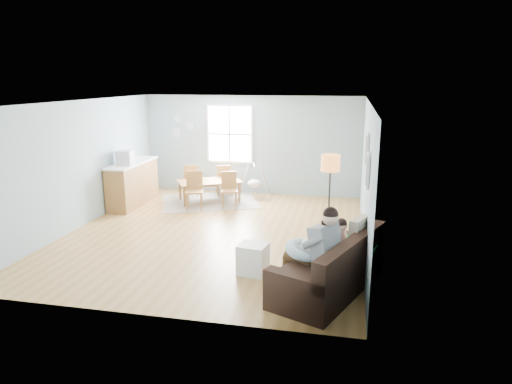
% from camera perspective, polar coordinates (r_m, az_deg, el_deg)
% --- Properties ---
extents(room, '(8.40, 9.40, 3.90)m').
position_cam_1_polar(room, '(9.14, -5.38, 9.43)').
color(room, '#A9793C').
extents(window, '(1.32, 0.08, 1.62)m').
position_cam_1_polar(window, '(12.69, -3.29, 7.24)').
color(window, white).
rests_on(window, room).
extents(pictures, '(0.05, 1.34, 0.74)m').
position_cam_1_polar(pictures, '(7.77, 13.75, 4.04)').
color(pictures, white).
rests_on(pictures, room).
extents(wall_plates, '(0.67, 0.02, 0.66)m').
position_cam_1_polar(wall_plates, '(13.11, -9.29, 8.09)').
color(wall_plates, '#A6B9C7').
rests_on(wall_plates, room).
extents(sofa, '(1.71, 2.39, 0.89)m').
position_cam_1_polar(sofa, '(7.07, 9.52, -9.76)').
color(sofa, black).
rests_on(sofa, room).
extents(green_throw, '(1.17, 1.03, 0.04)m').
position_cam_1_polar(green_throw, '(7.64, 11.37, -6.00)').
color(green_throw, '#145A21').
rests_on(green_throw, sofa).
extents(beige_pillow, '(0.32, 0.52, 0.51)m').
position_cam_1_polar(beige_pillow, '(7.31, 12.74, -5.05)').
color(beige_pillow, '#BDB090').
rests_on(beige_pillow, sofa).
extents(father, '(1.05, 0.83, 1.42)m').
position_cam_1_polar(father, '(6.70, 7.46, -6.94)').
color(father, gray).
rests_on(father, sofa).
extents(nursing_pillow, '(0.82, 0.81, 0.24)m').
position_cam_1_polar(nursing_pillow, '(6.79, 6.17, -7.19)').
color(nursing_pillow, silver).
rests_on(nursing_pillow, father).
extents(infant, '(0.16, 0.38, 0.14)m').
position_cam_1_polar(infant, '(6.80, 6.27, -6.52)').
color(infant, silver).
rests_on(infant, nursing_pillow).
extents(toddler, '(0.58, 0.39, 0.86)m').
position_cam_1_polar(toddler, '(7.13, 9.79, -5.85)').
color(toddler, white).
rests_on(toddler, sofa).
extents(floor_lamp, '(0.35, 0.35, 1.75)m').
position_cam_1_polar(floor_lamp, '(8.72, 9.27, 2.65)').
color(floor_lamp, black).
rests_on(floor_lamp, room).
extents(storage_cube, '(0.51, 0.47, 0.51)m').
position_cam_1_polar(storage_cube, '(7.59, -0.45, -8.36)').
color(storage_cube, white).
rests_on(storage_cube, room).
extents(rug, '(2.93, 2.61, 0.01)m').
position_cam_1_polar(rug, '(12.03, -5.78, -1.17)').
color(rug, gray).
rests_on(rug, room).
extents(dining_table, '(1.82, 1.56, 0.56)m').
position_cam_1_polar(dining_table, '(11.96, -5.81, 0.09)').
color(dining_table, brown).
rests_on(dining_table, rug).
extents(chair_sw, '(0.52, 0.52, 0.94)m').
position_cam_1_polar(chair_sw, '(11.30, -7.72, 0.53)').
color(chair_sw, olive).
rests_on(chair_sw, rug).
extents(chair_se, '(0.50, 0.50, 0.89)m').
position_cam_1_polar(chair_se, '(11.38, -3.36, 0.57)').
color(chair_se, olive).
rests_on(chair_se, rug).
extents(chair_nw, '(0.51, 0.51, 0.90)m').
position_cam_1_polar(chair_nw, '(12.46, -8.09, 1.66)').
color(chair_nw, olive).
rests_on(chair_nw, rug).
extents(chair_ne, '(0.51, 0.51, 0.86)m').
position_cam_1_polar(chair_ne, '(12.54, -4.09, 1.73)').
color(chair_ne, olive).
rests_on(chair_ne, rug).
extents(counter, '(0.59, 1.96, 1.10)m').
position_cam_1_polar(counter, '(12.02, -15.12, 1.10)').
color(counter, brown).
rests_on(counter, room).
extents(monitor, '(0.41, 0.39, 0.35)m').
position_cam_1_polar(monitor, '(11.55, -16.09, 4.15)').
color(monitor, '#B3B3B9').
rests_on(monitor, counter).
extents(baby_swing, '(1.05, 1.06, 0.91)m').
position_cam_1_polar(baby_swing, '(12.26, -0.21, 1.13)').
color(baby_swing, '#B3B3B9').
rests_on(baby_swing, room).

